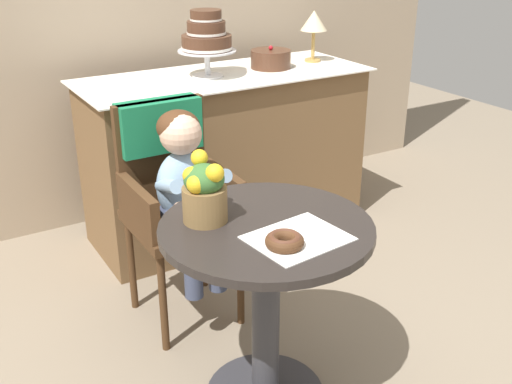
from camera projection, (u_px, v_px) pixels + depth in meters
cafe_table at (266, 279)px, 2.12m from camera, size 0.72×0.72×0.72m
wicker_chair at (171, 177)px, 2.63m from camera, size 0.42×0.45×0.95m
seated_child at (186, 181)px, 2.49m from camera, size 0.27×0.32×0.73m
paper_napkin at (298, 238)px, 1.95m from camera, size 0.32×0.27×0.00m
donut_front at (285, 240)px, 1.89m from camera, size 0.12×0.12×0.04m
flower_vase at (204, 190)px, 2.02m from camera, size 0.15×0.16×0.23m
display_counter at (227, 154)px, 3.43m from camera, size 1.56×0.62×0.90m
tiered_cake_stand at (207, 37)px, 3.12m from camera, size 0.30×0.30×0.34m
round_layer_cake at (271, 59)px, 3.37m from camera, size 0.22×0.22×0.12m
table_lamp at (314, 23)px, 3.46m from camera, size 0.15×0.15×0.28m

